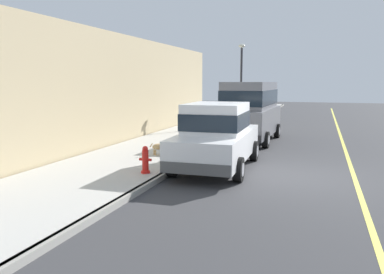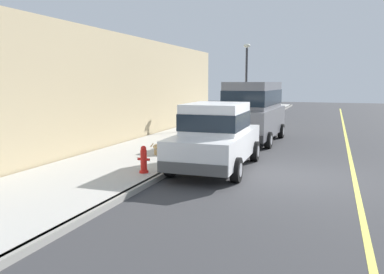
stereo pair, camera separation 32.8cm
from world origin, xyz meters
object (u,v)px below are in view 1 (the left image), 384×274
Objects in this scene: car_white_sedan at (217,135)px; fire_hydrant at (145,161)px; dog_tan at (160,146)px; street_lamp at (241,75)px; car_grey_van at (250,109)px.

fire_hydrant is at bearing -130.00° from car_white_sedan.
street_lamp is at bearing 85.55° from dog_tan.
car_grey_van is 5.18m from street_lamp.
car_grey_van is 6.84× the size of fire_hydrant.
fire_hydrant is at bearing -101.38° from car_grey_van.
fire_hydrant is at bearing -75.63° from dog_tan.
dog_tan is 2.59m from fire_hydrant.
dog_tan is at bearing -94.45° from street_lamp.
car_white_sedan is at bearing 50.00° from fire_hydrant.
street_lamp is (-1.37, 4.77, 1.51)m from car_grey_van.
street_lamp reaches higher than fire_hydrant.
car_grey_van reaches higher than dog_tan.
car_white_sedan is 1.05× the size of street_lamp.
car_grey_van reaches higher than car_white_sedan.
car_grey_van is at bearing -74.01° from street_lamp.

